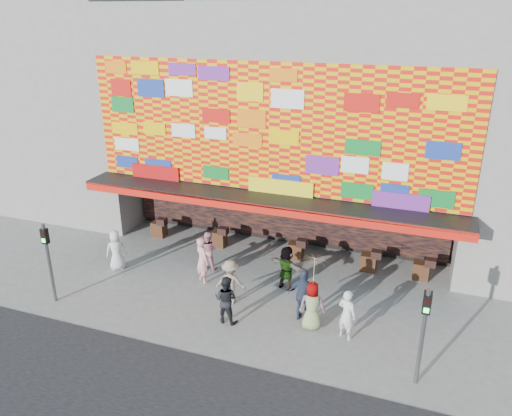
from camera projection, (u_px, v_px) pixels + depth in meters
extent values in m
plane|color=slate|center=(232.00, 312.00, 17.23)|extent=(90.00, 90.00, 0.00)
cube|color=gray|center=(299.00, 88.00, 21.81)|extent=(15.00, 8.00, 7.00)
cube|color=black|center=(301.00, 189.00, 24.53)|extent=(15.00, 6.00, 3.00)
cube|color=gray|center=(128.00, 198.00, 23.35)|extent=(0.40, 2.00, 3.00)
cube|color=gray|center=(461.00, 244.00, 18.73)|extent=(0.40, 2.00, 3.00)
cube|color=black|center=(264.00, 198.00, 19.09)|extent=(15.20, 1.60, 0.12)
cube|color=red|center=(257.00, 209.00, 18.46)|extent=(15.20, 0.04, 0.35)
cube|color=#E5AD00|center=(269.00, 129.00, 18.63)|extent=(14.80, 0.08, 4.90)
cube|color=black|center=(282.00, 210.00, 21.76)|extent=(14.00, 0.25, 2.50)
cube|color=gray|center=(59.00, 86.00, 26.12)|extent=(11.00, 8.00, 12.00)
cylinder|color=#59595B|center=(50.00, 263.00, 17.33)|extent=(0.12, 0.12, 3.00)
cube|color=black|center=(45.00, 236.00, 16.94)|extent=(0.22, 0.18, 0.55)
cube|color=black|center=(42.00, 234.00, 16.81)|extent=(0.14, 0.02, 0.14)
cube|color=#19E533|center=(43.00, 241.00, 16.90)|extent=(0.14, 0.02, 0.14)
cylinder|color=#59595B|center=(422.00, 338.00, 13.40)|extent=(0.12, 0.12, 3.00)
cube|color=black|center=(427.00, 304.00, 13.01)|extent=(0.22, 0.18, 0.55)
cube|color=black|center=(427.00, 302.00, 12.88)|extent=(0.14, 0.02, 0.14)
cube|color=#19E533|center=(426.00, 310.00, 12.98)|extent=(0.14, 0.02, 0.14)
imported|color=silver|center=(116.00, 250.00, 19.79)|extent=(0.95, 0.92, 1.65)
imported|color=pink|center=(202.00, 260.00, 18.84)|extent=(0.80, 0.74, 1.83)
imported|color=black|center=(226.00, 299.00, 16.40)|extent=(0.85, 0.68, 1.67)
imported|color=gray|center=(230.00, 282.00, 17.47)|extent=(1.17, 0.82, 1.65)
imported|color=#2F3A53|center=(304.00, 295.00, 16.47)|extent=(1.10, 0.48, 1.86)
imported|color=gray|center=(287.00, 268.00, 18.37)|extent=(1.66, 1.00, 1.71)
imported|color=gray|center=(312.00, 306.00, 16.05)|extent=(0.90, 0.67, 1.67)
imported|color=silver|center=(347.00, 314.00, 15.56)|extent=(0.73, 0.62, 1.70)
imported|color=pink|center=(208.00, 250.00, 19.83)|extent=(0.80, 0.63, 1.60)
imported|color=#FBDA9E|center=(314.00, 270.00, 15.56)|extent=(1.08, 1.10, 0.90)
cylinder|color=#4C3326|center=(313.00, 295.00, 15.90)|extent=(0.02, 0.02, 1.00)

